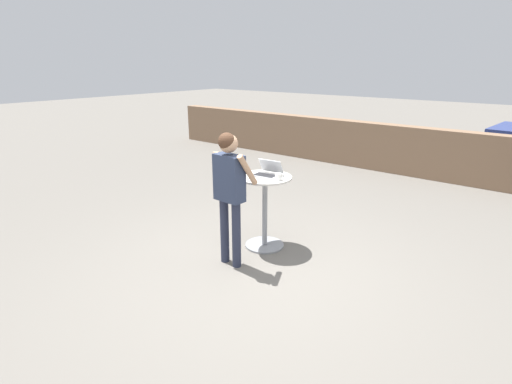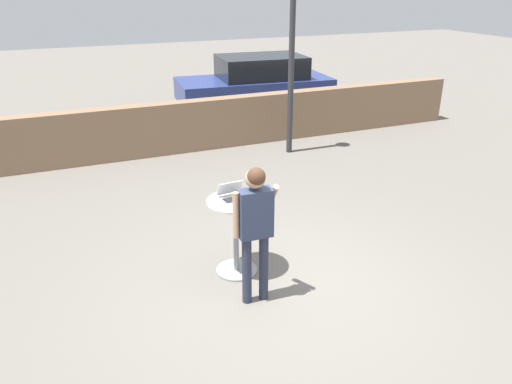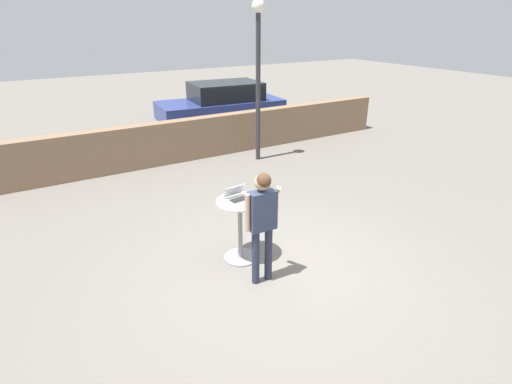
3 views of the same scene
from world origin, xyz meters
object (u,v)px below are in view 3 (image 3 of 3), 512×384
(laptop, at_px, (237,196))
(parked_car_near_street, at_px, (222,104))
(street_lamp, at_px, (258,60))
(cafe_table, at_px, (240,224))
(standing_person, at_px, (262,215))
(coffee_mug, at_px, (255,195))

(laptop, relative_size, parked_car_near_street, 0.08)
(parked_car_near_street, relative_size, street_lamp, 1.13)
(cafe_table, height_order, parked_car_near_street, parked_car_near_street)
(cafe_table, bearing_deg, street_lamp, 55.67)
(standing_person, bearing_deg, coffee_mug, 67.66)
(street_lamp, bearing_deg, coffee_mug, -121.69)
(laptop, height_order, street_lamp, street_lamp)
(standing_person, bearing_deg, cafe_table, 88.30)
(standing_person, relative_size, parked_car_near_street, 0.38)
(street_lamp, bearing_deg, parked_car_near_street, 77.49)
(standing_person, xyz_separation_m, street_lamp, (2.79, 4.74, 1.51))
(coffee_mug, bearing_deg, cafe_table, 172.28)
(laptop, xyz_separation_m, coffee_mug, (0.25, -0.09, -0.00))
(standing_person, height_order, street_lamp, street_lamp)
(laptop, xyz_separation_m, standing_person, (-0.01, -0.74, 0.01))
(coffee_mug, height_order, standing_person, standing_person)
(parked_car_near_street, bearing_deg, cafe_table, -114.57)
(cafe_table, height_order, laptop, laptop)
(coffee_mug, height_order, parked_car_near_street, parked_car_near_street)
(laptop, height_order, standing_person, standing_person)
(coffee_mug, relative_size, standing_person, 0.07)
(standing_person, distance_m, street_lamp, 5.70)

